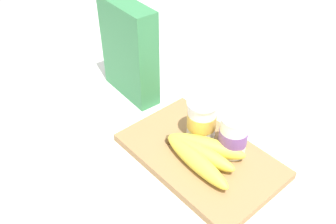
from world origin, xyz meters
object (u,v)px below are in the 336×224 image
yogurt_cup_back (233,136)px  banana_bunch (201,153)px  cereal_box (129,51)px  cutting_board (200,156)px  yogurt_cup_front (202,119)px

yogurt_cup_back → banana_bunch: size_ratio=0.49×
cereal_box → yogurt_cup_back: cereal_box is taller
cutting_board → banana_bunch: 0.04m
yogurt_cup_back → banana_bunch: 0.08m
cereal_box → yogurt_cup_back: size_ratio=2.66×
cutting_board → cereal_box: 0.33m
cutting_board → yogurt_cup_back: 0.09m
cutting_board → yogurt_cup_front: size_ratio=3.65×
cereal_box → yogurt_cup_front: size_ratio=2.69×
yogurt_cup_front → cereal_box: bearing=180.0°
banana_bunch → cutting_board: bearing=136.2°
yogurt_cup_front → banana_bunch: yogurt_cup_front is taller
yogurt_cup_front → yogurt_cup_back: (0.08, 0.01, 0.00)m
cereal_box → banana_bunch: cereal_box is taller
cutting_board → yogurt_cup_back: yogurt_cup_back is taller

